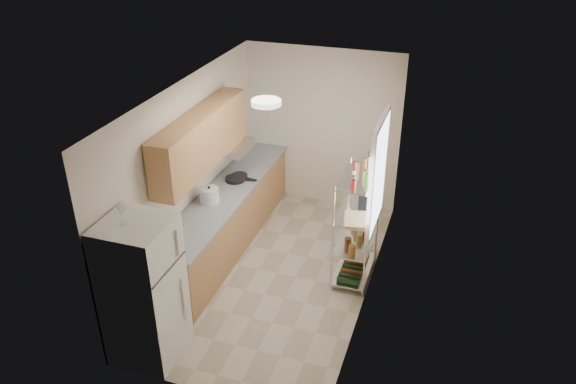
% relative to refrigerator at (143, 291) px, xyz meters
% --- Properties ---
extents(room, '(2.52, 4.42, 2.62)m').
position_rel_refrigerator_xyz_m(room, '(0.87, 1.85, 0.44)').
color(room, '#B1A690').
rests_on(room, ground).
extents(counter_run, '(0.63, 3.51, 0.90)m').
position_rel_refrigerator_xyz_m(counter_run, '(-0.05, 2.29, -0.41)').
color(counter_run, '#B7804E').
rests_on(counter_run, ground).
extents(upper_cabinets, '(0.33, 2.20, 0.72)m').
position_rel_refrigerator_xyz_m(upper_cabinets, '(-0.18, 1.95, 0.95)').
color(upper_cabinets, '#B7804E').
rests_on(upper_cabinets, room).
extents(range_hood, '(0.50, 0.60, 0.12)m').
position_rel_refrigerator_xyz_m(range_hood, '(-0.13, 2.75, 0.53)').
color(range_hood, '#B7BABC').
rests_on(range_hood, room).
extents(window, '(0.06, 1.00, 1.46)m').
position_rel_refrigerator_xyz_m(window, '(2.10, 2.20, 0.69)').
color(window, white).
rests_on(window, room).
extents(bakers_rack, '(0.45, 0.90, 1.73)m').
position_rel_refrigerator_xyz_m(bakers_rack, '(1.88, 2.14, 0.25)').
color(bakers_rack, silver).
rests_on(bakers_rack, ground).
extents(ceiling_dome, '(0.34, 0.34, 0.05)m').
position_rel_refrigerator_xyz_m(ceiling_dome, '(0.87, 1.55, 1.71)').
color(ceiling_dome, white).
rests_on(ceiling_dome, room).
extents(refrigerator, '(0.71, 0.71, 1.72)m').
position_rel_refrigerator_xyz_m(refrigerator, '(0.00, 0.00, 0.00)').
color(refrigerator, white).
rests_on(refrigerator, ground).
extents(wine_glass_a, '(0.08, 0.08, 0.21)m').
position_rel_refrigerator_xyz_m(wine_glass_a, '(-0.08, -0.05, 0.96)').
color(wine_glass_a, silver).
rests_on(wine_glass_a, refrigerator).
extents(wine_glass_b, '(0.07, 0.07, 0.19)m').
position_rel_refrigerator_xyz_m(wine_glass_b, '(-0.09, -0.02, 0.95)').
color(wine_glass_b, silver).
rests_on(wine_glass_b, refrigerator).
extents(rice_cooker, '(0.26, 0.26, 0.21)m').
position_rel_refrigerator_xyz_m(rice_cooker, '(-0.13, 1.94, 0.15)').
color(rice_cooker, silver).
rests_on(rice_cooker, counter_run).
extents(frying_pan_large, '(0.34, 0.34, 0.05)m').
position_rel_refrigerator_xyz_m(frying_pan_large, '(-0.05, 2.64, 0.07)').
color(frying_pan_large, black).
rests_on(frying_pan_large, counter_run).
extents(frying_pan_small, '(0.27, 0.27, 0.05)m').
position_rel_refrigerator_xyz_m(frying_pan_small, '(-0.03, 2.75, 0.07)').
color(frying_pan_small, black).
rests_on(frying_pan_small, counter_run).
extents(cutting_board, '(0.38, 0.46, 0.03)m').
position_rel_refrigerator_xyz_m(cutting_board, '(1.92, 1.92, 0.17)').
color(cutting_board, tan).
rests_on(cutting_board, bakers_rack).
extents(espresso_machine, '(0.20, 0.28, 0.31)m').
position_rel_refrigerator_xyz_m(espresso_machine, '(1.92, 2.48, 0.31)').
color(espresso_machine, black).
rests_on(espresso_machine, bakers_rack).
extents(storage_bag, '(0.13, 0.17, 0.17)m').
position_rel_refrigerator_xyz_m(storage_bag, '(1.91, 2.40, -0.21)').
color(storage_bag, '#A71C14').
rests_on(storage_bag, bakers_rack).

